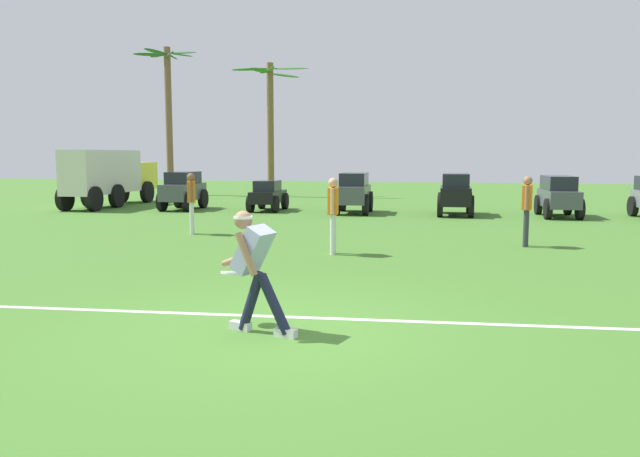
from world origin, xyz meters
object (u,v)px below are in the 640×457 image
object	(u,v)px
frisbee_in_flight	(232,273)
palm_tree_far_left	(168,107)
parked_car_slot_b	(268,195)
parked_car_slot_d	(455,193)
frisbee_thrower	(254,264)
box_truck	(110,175)
parked_car_slot_a	(183,190)
parked_car_slot_c	(354,192)
palm_tree_left_of_centre	(271,116)
teammate_near_sideline	(527,204)
parked_car_slot_e	(558,195)
teammate_deep	(191,197)
teammate_midfield	(333,208)

from	to	relation	value
frisbee_in_flight	palm_tree_far_left	distance (m)	25.57
parked_car_slot_b	parked_car_slot_d	bearing A→B (deg)	-2.41
frisbee_thrower	box_truck	xyz separation A→B (m)	(-11.08, 15.72, 0.44)
parked_car_slot_a	parked_car_slot_d	xyz separation A→B (m)	(9.88, -0.10, 0.00)
parked_car_slot_c	palm_tree_left_of_centre	world-z (taller)	palm_tree_left_of_centre
box_truck	palm_tree_left_of_centre	size ratio (longest dim) A/B	0.93
teammate_near_sideline	parked_car_slot_c	distance (m)	8.68
teammate_near_sideline	parked_car_slot_d	size ratio (longest dim) A/B	0.66
box_truck	palm_tree_far_left	xyz separation A→B (m)	(-0.82, 7.12, 3.16)
box_truck	parked_car_slot_b	bearing A→B (deg)	-5.42
frisbee_in_flight	palm_tree_left_of_centre	bearing A→B (deg)	105.35
frisbee_thrower	parked_car_slot_e	xyz separation A→B (m)	(5.56, 14.89, -0.07)
frisbee_in_flight	palm_tree_far_left	xyz separation A→B (m)	(-11.52, 22.51, 3.78)
frisbee_thrower	frisbee_in_flight	size ratio (longest dim) A/B	4.02
frisbee_in_flight	frisbee_thrower	bearing A→B (deg)	-39.86
parked_car_slot_c	palm_tree_far_left	size ratio (longest dim) A/B	0.32
box_truck	frisbee_in_flight	bearing A→B (deg)	-55.21
teammate_deep	box_truck	world-z (taller)	box_truck
teammate_midfield	parked_car_slot_e	size ratio (longest dim) A/B	0.64
teammate_deep	palm_tree_far_left	distance (m)	16.83
parked_car_slot_c	palm_tree_left_of_centre	distance (m)	9.92
palm_tree_far_left	palm_tree_left_of_centre	distance (m)	5.44
teammate_deep	palm_tree_left_of_centre	size ratio (longest dim) A/B	0.24
box_truck	parked_car_slot_c	bearing A→B (deg)	-5.26
frisbee_thrower	parked_car_slot_c	size ratio (longest dim) A/B	0.58
frisbee_in_flight	teammate_deep	distance (m)	8.82
parked_car_slot_d	parked_car_slot_a	bearing A→B (deg)	179.43
frisbee_in_flight	teammate_midfield	world-z (taller)	teammate_midfield
frisbee_thrower	parked_car_slot_d	bearing A→B (deg)	81.31
parked_car_slot_b	box_truck	distance (m)	6.75
teammate_near_sideline	teammate_deep	distance (m)	8.15
box_truck	teammate_deep	bearing A→B (deg)	-48.16
frisbee_in_flight	box_truck	size ratio (longest dim) A/B	0.06
teammate_midfield	parked_car_slot_e	distance (m)	10.79
teammate_near_sideline	palm_tree_left_of_centre	world-z (taller)	palm_tree_left_of_centre
teammate_midfield	parked_car_slot_b	xyz separation A→B (m)	(-4.20, 9.32, -0.38)
parked_car_slot_e	palm_tree_left_of_centre	world-z (taller)	palm_tree_left_of_centre
parked_car_slot_e	frisbee_thrower	bearing A→B (deg)	-110.48
teammate_near_sideline	box_truck	distance (m)	16.90
frisbee_thrower	teammate_midfield	size ratio (longest dim) A/B	0.89
teammate_deep	parked_car_slot_d	xyz separation A→B (m)	(6.61, 6.61, -0.20)
teammate_midfield	box_truck	bearing A→B (deg)	137.57
palm_tree_left_of_centre	frisbee_in_flight	bearing A→B (deg)	-74.65
frisbee_in_flight	parked_car_slot_a	distance (m)	16.28
frisbee_thrower	parked_car_slot_a	xyz separation A→B (m)	(-7.62, 14.90, -0.05)
teammate_midfield	parked_car_slot_c	bearing A→B (deg)	96.30
frisbee_thrower	teammate_deep	world-z (taller)	teammate_deep
teammate_near_sideline	box_truck	bearing A→B (deg)	151.66
frisbee_in_flight	parked_car_slot_c	world-z (taller)	parked_car_slot_c
frisbee_thrower	palm_tree_far_left	world-z (taller)	palm_tree_far_left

